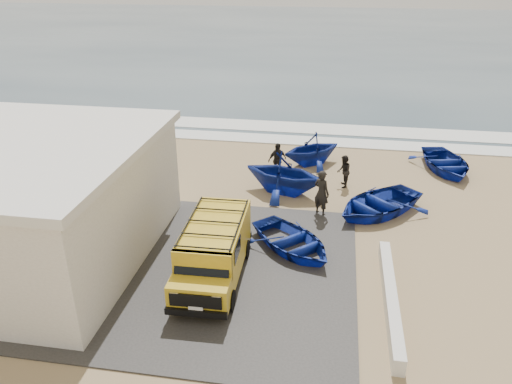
{
  "coord_description": "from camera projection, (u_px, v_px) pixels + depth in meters",
  "views": [
    {
      "loc": [
        2.91,
        -16.15,
        9.91
      ],
      "look_at": [
        -0.08,
        2.05,
        1.2
      ],
      "focal_mm": 35.0,
      "sensor_mm": 36.0,
      "label": 1
    }
  ],
  "objects": [
    {
      "name": "slab",
      "position": [
        184.0,
        267.0,
        17.57
      ],
      "size": [
        12.0,
        10.0,
        0.05
      ],
      "primitive_type": "cube",
      "color": "#383634",
      "rests_on": "ground"
    },
    {
      "name": "ocean",
      "position": [
        320.0,
        36.0,
        69.04
      ],
      "size": [
        180.0,
        88.0,
        0.01
      ],
      "primitive_type": "cube",
      "color": "#385166",
      "rests_on": "ground"
    },
    {
      "name": "building",
      "position": [
        29.0,
        201.0,
        17.47
      ],
      "size": [
        8.4,
        9.4,
        4.3
      ],
      "color": "white",
      "rests_on": "ground"
    },
    {
      "name": "boat_far_right",
      "position": [
        446.0,
        163.0,
        25.37
      ],
      "size": [
        3.75,
        4.68,
        0.86
      ],
      "primitive_type": "imported",
      "rotation": [
        0.0,
        0.0,
        0.2
      ],
      "color": "navy",
      "rests_on": "ground"
    },
    {
      "name": "surf_line",
      "position": [
        284.0,
        140.0,
        29.77
      ],
      "size": [
        180.0,
        1.6,
        0.06
      ],
      "primitive_type": "cube",
      "color": "white",
      "rests_on": "ground"
    },
    {
      "name": "fisherman_front",
      "position": [
        322.0,
        193.0,
        20.79
      ],
      "size": [
        0.87,
        0.81,
        2.01
      ],
      "primitive_type": "imported",
      "rotation": [
        0.0,
        0.0,
        2.53
      ],
      "color": "black",
      "rests_on": "ground"
    },
    {
      "name": "boat_near_left",
      "position": [
        292.0,
        241.0,
        18.44
      ],
      "size": [
        4.59,
        4.62,
        0.79
      ],
      "primitive_type": "imported",
      "rotation": [
        0.0,
        0.0,
        0.77
      ],
      "color": "navy",
      "rests_on": "ground"
    },
    {
      "name": "parapet",
      "position": [
        390.0,
        298.0,
        15.55
      ],
      "size": [
        0.35,
        6.0,
        0.55
      ],
      "primitive_type": "cube",
      "color": "silver",
      "rests_on": "ground"
    },
    {
      "name": "fisherman_middle",
      "position": [
        344.0,
        172.0,
        23.43
      ],
      "size": [
        0.6,
        0.77,
        1.56
      ],
      "primitive_type": "imported",
      "rotation": [
        0.0,
        0.0,
        -1.56
      ],
      "color": "black",
      "rests_on": "ground"
    },
    {
      "name": "boat_far_left",
      "position": [
        312.0,
        149.0,
        25.98
      ],
      "size": [
        4.32,
        4.24,
        1.73
      ],
      "primitive_type": "imported",
      "rotation": [
        0.0,
        0.0,
        -0.92
      ],
      "color": "navy",
      "rests_on": "ground"
    },
    {
      "name": "surf_wash",
      "position": [
        289.0,
        127.0,
        32.0
      ],
      "size": [
        180.0,
        2.2,
        0.04
      ],
      "primitive_type": "cube",
      "color": "white",
      "rests_on": "ground"
    },
    {
      "name": "boat_mid_left",
      "position": [
        284.0,
        173.0,
        22.74
      ],
      "size": [
        4.57,
        4.23,
        1.99
      ],
      "primitive_type": "imported",
      "rotation": [
        0.0,
        0.0,
        1.27
      ],
      "color": "navy",
      "rests_on": "ground"
    },
    {
      "name": "fisherman_back",
      "position": [
        277.0,
        160.0,
        24.55
      ],
      "size": [
        1.05,
        0.96,
        1.73
      ],
      "primitive_type": "imported",
      "rotation": [
        0.0,
        0.0,
        0.67
      ],
      "color": "black",
      "rests_on": "ground"
    },
    {
      "name": "boat_near_right",
      "position": [
        378.0,
        203.0,
        21.14
      ],
      "size": [
        5.28,
        5.29,
        0.9
      ],
      "primitive_type": "imported",
      "rotation": [
        0.0,
        0.0,
        -0.78
      ],
      "color": "navy",
      "rests_on": "ground"
    },
    {
      "name": "van",
      "position": [
        214.0,
        249.0,
        16.6
      ],
      "size": [
        2.03,
        4.81,
        2.05
      ],
      "rotation": [
        0.0,
        0.0,
        0.02
      ],
      "color": "gold",
      "rests_on": "ground"
    },
    {
      "name": "ground",
      "position": [
        249.0,
        243.0,
        19.07
      ],
      "size": [
        160.0,
        160.0,
        0.0
      ],
      "primitive_type": "plane",
      "color": "tan"
    }
  ]
}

